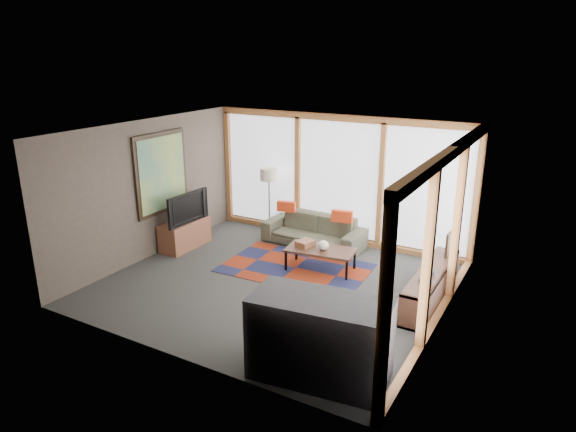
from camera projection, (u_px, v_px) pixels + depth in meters
The scene contains 17 objects.
ground at pixel (276, 284), 8.71m from camera, with size 5.50×5.50×0.00m, color #2F2F2C.
room_envelope at pixel (319, 193), 8.47m from camera, with size 5.52×5.02×2.62m.
rug at pixel (296, 268), 9.34m from camera, with size 2.58×1.66×0.01m, color maroon.
sofa at pixel (314, 231), 10.36m from camera, with size 2.06×0.81×0.60m, color #3F4030.
pillow_left at pixel (286, 206), 10.57m from camera, with size 0.38×0.11×0.21m, color red.
pillow_right at pixel (342, 216), 9.93m from camera, with size 0.41×0.12×0.23m, color red.
floor_lamp at pixel (269, 202), 10.84m from camera, with size 0.36×0.36×1.44m, color #2E2018, non-canonical shape.
coffee_table at pixel (320, 259), 9.21m from camera, with size 1.21×0.60×0.40m, color #331F15, non-canonical shape.
book_stack at pixel (305, 243), 9.27m from camera, with size 0.25×0.31×0.10m, color brown.
vase at pixel (323, 245), 9.08m from camera, with size 0.20×0.20×0.17m, color beige.
bookshelf at pixel (431, 286), 8.04m from camera, with size 0.38×2.11×0.53m, color #331F15, non-canonical shape.
bowl_a at pixel (426, 281), 7.48m from camera, with size 0.20×0.20×0.10m, color black.
bowl_b at pixel (429, 272), 7.81m from camera, with size 0.16×0.16×0.08m, color black.
shelf_picture at pixel (449, 244), 8.47m from camera, with size 0.04×0.31×0.41m, color black.
tv_console at pixel (185, 234), 10.26m from camera, with size 0.46×1.10×0.55m, color brown.
television at pixel (184, 207), 10.02m from camera, with size 1.06×0.14×0.61m, color black.
bar_counter at pixel (320, 339), 6.09m from camera, with size 1.65×0.77×1.04m, color black.
Camera 1 is at (4.07, -6.80, 3.80)m, focal length 32.00 mm.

